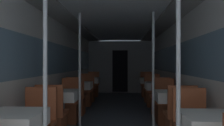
% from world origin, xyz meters
% --- Properties ---
extents(wall_left, '(0.05, 10.18, 2.17)m').
position_xyz_m(wall_left, '(-1.35, 3.69, 1.12)').
color(wall_left, silver).
rests_on(wall_left, ground_plane).
extents(wall_right, '(0.05, 10.18, 2.17)m').
position_xyz_m(wall_right, '(1.35, 3.69, 1.12)').
color(wall_right, silver).
rests_on(wall_right, ground_plane).
extents(ceiling_panel, '(2.71, 10.18, 0.07)m').
position_xyz_m(ceiling_panel, '(0.00, 3.69, 2.21)').
color(ceiling_panel, silver).
rests_on(ceiling_panel, wall_left).
extents(bulkhead_far, '(2.66, 0.09, 2.17)m').
position_xyz_m(bulkhead_far, '(0.00, 7.86, 1.08)').
color(bulkhead_far, gray).
rests_on(bulkhead_far, ground_plane).
extents(dining_table_left_0, '(0.56, 0.56, 0.74)m').
position_xyz_m(dining_table_left_0, '(-0.99, 0.87, 0.62)').
color(dining_table_left_0, '#4C4C51').
rests_on(dining_table_left_0, ground_plane).
extents(support_pole_left_0, '(0.04, 0.04, 2.17)m').
position_xyz_m(support_pole_left_0, '(-0.67, 0.87, 1.08)').
color(support_pole_left_0, silver).
rests_on(support_pole_left_0, ground_plane).
extents(dining_table_left_1, '(0.56, 0.56, 0.74)m').
position_xyz_m(dining_table_left_1, '(-0.99, 2.66, 0.62)').
color(dining_table_left_1, '#4C4C51').
rests_on(dining_table_left_1, ground_plane).
extents(chair_left_near_1, '(0.43, 0.43, 0.91)m').
position_xyz_m(chair_left_near_1, '(-0.99, 2.10, 0.29)').
color(chair_left_near_1, brown).
rests_on(chair_left_near_1, ground_plane).
extents(chair_left_far_1, '(0.43, 0.43, 0.91)m').
position_xyz_m(chair_left_far_1, '(-0.99, 3.22, 0.29)').
color(chair_left_far_1, brown).
rests_on(chair_left_far_1, ground_plane).
extents(support_pole_left_1, '(0.04, 0.04, 2.17)m').
position_xyz_m(support_pole_left_1, '(-0.67, 2.66, 1.08)').
color(support_pole_left_1, silver).
rests_on(support_pole_left_1, ground_plane).
extents(dining_table_left_2, '(0.56, 0.56, 0.74)m').
position_xyz_m(dining_table_left_2, '(-0.99, 4.44, 0.62)').
color(dining_table_left_2, '#4C4C51').
rests_on(dining_table_left_2, ground_plane).
extents(chair_left_near_2, '(0.43, 0.43, 0.91)m').
position_xyz_m(chair_left_near_2, '(-0.99, 3.88, 0.29)').
color(chair_left_near_2, brown).
rests_on(chair_left_near_2, ground_plane).
extents(chair_left_far_2, '(0.43, 0.43, 0.91)m').
position_xyz_m(chair_left_far_2, '(-0.99, 5.00, 0.29)').
color(chair_left_far_2, brown).
rests_on(chair_left_far_2, ground_plane).
extents(dining_table_left_3, '(0.56, 0.56, 0.74)m').
position_xyz_m(dining_table_left_3, '(-0.99, 6.23, 0.62)').
color(dining_table_left_3, '#4C4C51').
rests_on(dining_table_left_3, ground_plane).
extents(chair_left_near_3, '(0.43, 0.43, 0.91)m').
position_xyz_m(chair_left_near_3, '(-0.99, 5.67, 0.29)').
color(chair_left_near_3, brown).
rests_on(chair_left_near_3, ground_plane).
extents(chair_left_far_3, '(0.43, 0.43, 0.91)m').
position_xyz_m(chair_left_far_3, '(-0.99, 6.79, 0.29)').
color(chair_left_far_3, brown).
rests_on(chair_left_far_3, ground_plane).
extents(dining_table_right_0, '(0.56, 0.56, 0.74)m').
position_xyz_m(dining_table_right_0, '(0.99, 0.87, 0.62)').
color(dining_table_right_0, '#4C4C51').
rests_on(dining_table_right_0, ground_plane).
extents(support_pole_right_0, '(0.04, 0.04, 2.17)m').
position_xyz_m(support_pole_right_0, '(0.67, 0.87, 1.08)').
color(support_pole_right_0, silver).
rests_on(support_pole_right_0, ground_plane).
extents(dining_table_right_1, '(0.56, 0.56, 0.74)m').
position_xyz_m(dining_table_right_1, '(0.99, 2.66, 0.62)').
color(dining_table_right_1, '#4C4C51').
rests_on(dining_table_right_1, ground_plane).
extents(chair_right_near_1, '(0.43, 0.43, 0.91)m').
position_xyz_m(chair_right_near_1, '(0.99, 2.10, 0.29)').
color(chair_right_near_1, brown).
rests_on(chair_right_near_1, ground_plane).
extents(chair_right_far_1, '(0.43, 0.43, 0.91)m').
position_xyz_m(chair_right_far_1, '(0.99, 3.22, 0.29)').
color(chair_right_far_1, brown).
rests_on(chair_right_far_1, ground_plane).
extents(support_pole_right_1, '(0.04, 0.04, 2.17)m').
position_xyz_m(support_pole_right_1, '(0.67, 2.66, 1.08)').
color(support_pole_right_1, silver).
rests_on(support_pole_right_1, ground_plane).
extents(dining_table_right_2, '(0.56, 0.56, 0.74)m').
position_xyz_m(dining_table_right_2, '(0.99, 4.44, 0.62)').
color(dining_table_right_2, '#4C4C51').
rests_on(dining_table_right_2, ground_plane).
extents(chair_right_near_2, '(0.43, 0.43, 0.91)m').
position_xyz_m(chair_right_near_2, '(0.99, 3.88, 0.29)').
color(chair_right_near_2, brown).
rests_on(chair_right_near_2, ground_plane).
extents(chair_right_far_2, '(0.43, 0.43, 0.91)m').
position_xyz_m(chair_right_far_2, '(0.99, 5.00, 0.29)').
color(chair_right_far_2, brown).
rests_on(chair_right_far_2, ground_plane).
extents(dining_table_right_3, '(0.56, 0.56, 0.74)m').
position_xyz_m(dining_table_right_3, '(0.99, 6.23, 0.62)').
color(dining_table_right_3, '#4C4C51').
rests_on(dining_table_right_3, ground_plane).
extents(chair_right_near_3, '(0.43, 0.43, 0.91)m').
position_xyz_m(chair_right_near_3, '(0.99, 5.67, 0.29)').
color(chair_right_near_3, brown).
rests_on(chair_right_near_3, ground_plane).
extents(chair_right_far_3, '(0.43, 0.43, 0.91)m').
position_xyz_m(chair_right_far_3, '(0.99, 6.79, 0.29)').
color(chair_right_far_3, brown).
rests_on(chair_right_far_3, ground_plane).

